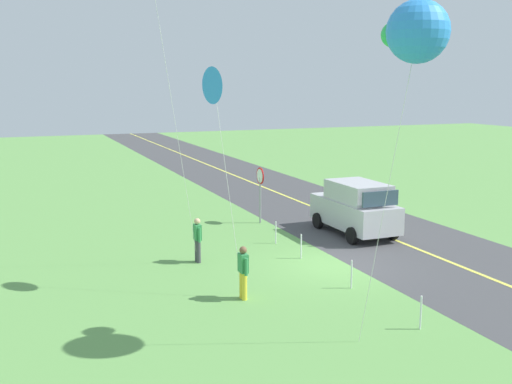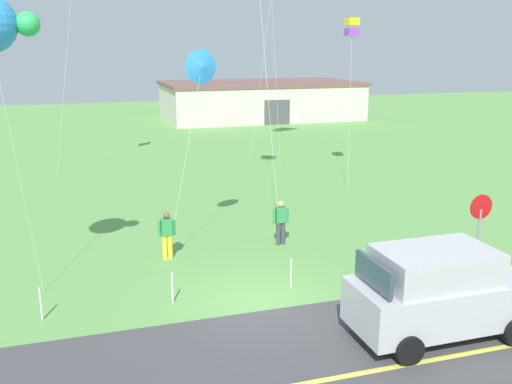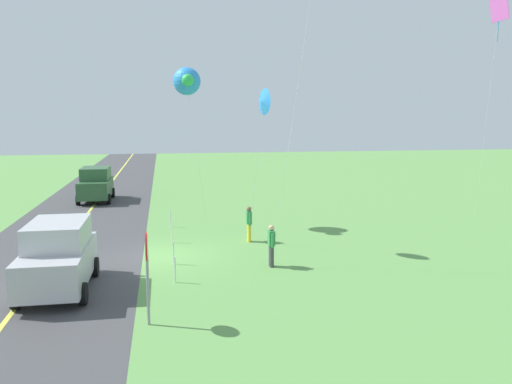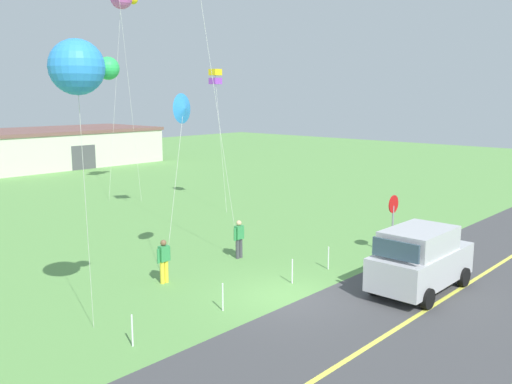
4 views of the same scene
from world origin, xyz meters
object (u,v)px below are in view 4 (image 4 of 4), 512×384
(stop_sign, at_px, (393,213))
(kite_blue_mid, at_px, (183,109))
(car_suv_foreground, at_px, (420,259))
(kite_green_far, at_px, (215,77))
(warehouse_distant, at_px, (56,147))
(kite_cyan_top, at_px, (79,67))
(person_adult_near, at_px, (239,238))
(person_adult_companion, at_px, (164,260))

(stop_sign, bearing_deg, kite_blue_mid, 148.32)
(car_suv_foreground, relative_size, kite_blue_mid, 0.65)
(kite_green_far, relative_size, warehouse_distant, 0.45)
(kite_green_far, relative_size, kite_cyan_top, 1.01)
(car_suv_foreground, bearing_deg, kite_blue_mid, 118.34)
(person_adult_near, distance_m, kite_green_far, 12.65)
(kite_blue_mid, relative_size, warehouse_distant, 0.37)
(kite_green_far, height_order, kite_cyan_top, kite_green_far)
(kite_blue_mid, relative_size, kite_green_far, 0.83)
(car_suv_foreground, relative_size, person_adult_companion, 2.75)
(car_suv_foreground, xyz_separation_m, kite_green_far, (5.24, 15.63, 6.57))
(person_adult_near, xyz_separation_m, warehouse_distant, (10.47, 34.93, 0.89))
(person_adult_companion, relative_size, kite_blue_mid, 0.24)
(car_suv_foreground, height_order, person_adult_near, car_suv_foreground)
(person_adult_companion, distance_m, kite_green_far, 15.25)
(stop_sign, distance_m, kite_cyan_top, 14.41)
(stop_sign, bearing_deg, warehouse_distant, 81.76)
(car_suv_foreground, relative_size, person_adult_near, 2.75)
(car_suv_foreground, distance_m, person_adult_near, 7.46)
(person_adult_near, distance_m, warehouse_distant, 36.48)
(person_adult_companion, xyz_separation_m, kite_cyan_top, (-4.36, -2.44, 6.50))
(person_adult_companion, height_order, kite_cyan_top, kite_cyan_top)
(kite_green_far, bearing_deg, kite_cyan_top, -143.99)
(stop_sign, height_order, person_adult_near, stop_sign)
(person_adult_companion, bearing_deg, kite_cyan_top, -75.81)
(kite_blue_mid, bearing_deg, stop_sign, -31.68)
(stop_sign, relative_size, kite_cyan_top, 0.32)
(car_suv_foreground, xyz_separation_m, kite_blue_mid, (-4.05, 7.51, 5.03))
(kite_cyan_top, relative_size, warehouse_distant, 0.44)
(stop_sign, distance_m, kite_blue_mid, 9.78)
(person_adult_companion, bearing_deg, kite_blue_mid, 89.75)
(person_adult_near, distance_m, kite_blue_mid, 5.95)
(car_suv_foreground, relative_size, warehouse_distant, 0.24)
(kite_cyan_top, distance_m, warehouse_distant, 42.39)
(person_adult_companion, distance_m, kite_cyan_top, 8.20)
(person_adult_near, height_order, warehouse_distant, warehouse_distant)
(car_suv_foreground, height_order, kite_blue_mid, kite_blue_mid)
(person_adult_near, distance_m, kite_cyan_top, 10.94)
(stop_sign, height_order, warehouse_distant, warehouse_distant)
(kite_blue_mid, xyz_separation_m, kite_green_far, (9.29, 8.11, 1.54))
(car_suv_foreground, height_order, person_adult_companion, car_suv_foreground)
(kite_green_far, bearing_deg, stop_sign, -98.28)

